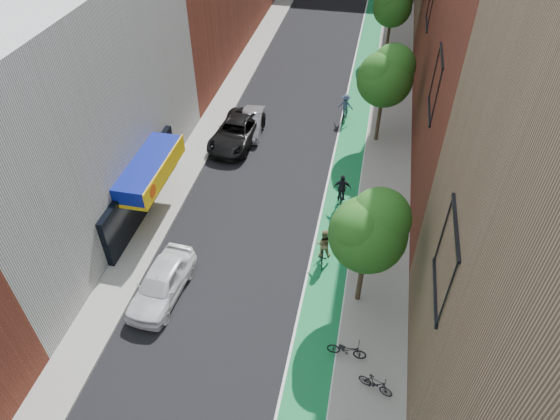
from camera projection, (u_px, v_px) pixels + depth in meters
The scene contains 15 objects.
bike_lane at pixel (355, 123), 35.91m from camera, with size 2.00×68.00×0.01m, color #157B41.
sidewalk_left at pixel (222, 108), 37.40m from camera, with size 2.00×68.00×0.15m, color gray.
sidewalk_right at pixel (390, 126), 35.49m from camera, with size 3.00×68.00×0.15m, color gray.
building_left_white at pixel (50, 112), 25.43m from camera, with size 8.00×20.00×12.00m, color silver.
tree_near at pixel (370, 230), 20.85m from camera, with size 3.40×3.36×6.42m.
tree_mid at pixel (386, 75), 30.98m from camera, with size 3.55×3.53×6.74m.
tree_far at pixel (393, 4), 41.52m from camera, with size 3.30×3.25×6.21m.
parked_car_white at pixel (162, 283), 23.67m from camera, with size 1.90×4.73×1.61m, color white.
parked_car_black at pixel (236, 132), 33.61m from camera, with size 2.63×5.70×1.58m, color black.
parked_car_silver at pixel (252, 123), 34.71m from camera, with size 1.41×4.03×1.33m, color gray.
cyclist_lane_near at pixel (323, 248), 25.29m from camera, with size 0.87×1.66×2.05m.
cyclist_lane_mid at pixel (341, 195), 28.65m from camera, with size 1.07×1.94×2.10m.
cyclist_lane_far at pixel (345, 109), 35.66m from camera, with size 1.17×1.70×2.02m.
parked_bike_mid at pixel (376, 384), 19.99m from camera, with size 0.42×1.48×0.89m, color black.
parked_bike_far at pixel (347, 349), 21.18m from camera, with size 0.59×1.70×0.90m, color black.
Camera 1 is at (5.06, -5.53, 19.05)m, focal length 32.00 mm.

